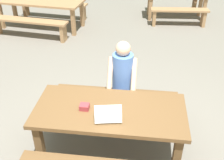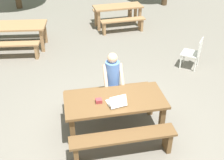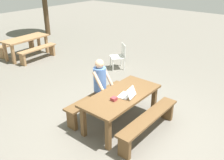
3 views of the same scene
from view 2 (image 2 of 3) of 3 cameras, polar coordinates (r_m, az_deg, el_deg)
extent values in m
plane|color=slate|center=(5.41, 0.56, -10.07)|extent=(30.00, 30.00, 0.00)
cube|color=brown|center=(4.98, 0.60, -4.18)|extent=(1.81, 0.84, 0.05)
cube|color=brown|center=(4.89, -8.09, -10.78)|extent=(0.09, 0.09, 0.66)
cube|color=brown|center=(5.15, 10.21, -8.35)|extent=(0.09, 0.09, 0.66)
cube|color=brown|center=(5.38, -8.60, -6.20)|extent=(0.09, 0.09, 0.66)
cube|color=brown|center=(5.62, 8.00, -4.24)|extent=(0.09, 0.09, 0.66)
cube|color=brown|center=(4.63, 2.32, -11.53)|extent=(1.78, 0.30, 0.05)
cube|color=brown|center=(4.72, -7.46, -14.77)|extent=(0.08, 0.24, 0.42)
cube|color=brown|center=(4.99, 11.34, -12.04)|extent=(0.08, 0.24, 0.42)
cube|color=brown|center=(5.66, -0.80, -2.23)|extent=(1.78, 0.30, 0.05)
cube|color=brown|center=(5.74, -8.60, -4.97)|extent=(0.08, 0.24, 0.42)
cube|color=brown|center=(5.96, 6.72, -3.22)|extent=(0.08, 0.24, 0.42)
cube|color=white|center=(4.88, 0.68, -4.50)|extent=(0.33, 0.25, 0.02)
cube|color=white|center=(4.72, 1.34, -4.45)|extent=(0.31, 0.15, 0.19)
cube|color=#0F1933|center=(4.72, 1.31, -4.38)|extent=(0.29, 0.13, 0.17)
cube|color=#993338|center=(4.87, -2.74, -4.29)|extent=(0.11, 0.10, 0.07)
cylinder|color=#333847|center=(5.64, -0.44, -4.99)|extent=(0.10, 0.10, 0.46)
cylinder|color=#333847|center=(5.67, 1.35, -4.78)|extent=(0.10, 0.10, 0.46)
cube|color=#333847|center=(5.57, 0.28, -2.10)|extent=(0.28, 0.28, 0.12)
cylinder|color=#517AC6|center=(5.47, 0.10, 1.16)|extent=(0.28, 0.28, 0.55)
cylinder|color=#DBAD89|center=(5.35, -1.37, 0.78)|extent=(0.07, 0.32, 0.41)
cylinder|color=#DBAD89|center=(5.40, 1.98, 1.12)|extent=(0.07, 0.32, 0.41)
sphere|color=#DBAD89|center=(5.30, 0.11, 4.56)|extent=(0.20, 0.20, 0.20)
cube|color=white|center=(7.53, 15.89, 5.32)|extent=(0.62, 0.62, 0.02)
cube|color=white|center=(7.41, 17.71, 6.43)|extent=(0.28, 0.36, 0.41)
cylinder|color=white|center=(7.81, 14.63, 4.85)|extent=(0.04, 0.04, 0.39)
cylinder|color=white|center=(7.48, 13.93, 3.68)|extent=(0.04, 0.04, 0.39)
cylinder|color=white|center=(7.76, 17.34, 4.21)|extent=(0.04, 0.04, 0.39)
cylinder|color=white|center=(7.43, 16.75, 3.01)|extent=(0.04, 0.04, 0.39)
cube|color=#9E754C|center=(8.75, -20.75, 10.39)|extent=(2.28, 1.11, 0.05)
cube|color=#9E754C|center=(8.36, -14.20, 7.82)|extent=(0.10, 0.10, 0.67)
cube|color=#9E754C|center=(8.95, -13.62, 9.53)|extent=(0.10, 0.10, 0.67)
cube|color=#9E754C|center=(8.20, -21.59, 6.84)|extent=(2.00, 0.54, 0.05)
cube|color=#9E754C|center=(8.07, -15.24, 5.79)|extent=(0.11, 0.25, 0.42)
cube|color=#9E754C|center=(9.49, -19.43, 10.58)|extent=(2.00, 0.54, 0.05)
cube|color=#9E754C|center=(9.38, -13.88, 9.70)|extent=(0.11, 0.25, 0.42)
cube|color=#9E754C|center=(9.92, 1.22, 14.89)|extent=(1.72, 0.77, 0.05)
cube|color=#9E754C|center=(9.65, -2.73, 12.07)|extent=(0.10, 0.10, 0.68)
cube|color=#9E754C|center=(10.05, 5.72, 12.78)|extent=(0.10, 0.10, 0.68)
cube|color=#9E754C|center=(10.07, -3.33, 12.92)|extent=(0.10, 0.10, 0.68)
cube|color=#9E754C|center=(10.46, 4.84, 13.59)|extent=(0.10, 0.10, 0.68)
cube|color=#9E754C|center=(9.45, 2.25, 12.25)|extent=(1.53, 0.41, 0.05)
cube|color=#9E754C|center=(9.37, -1.68, 10.58)|extent=(0.10, 0.25, 0.41)
cube|color=#9E754C|center=(9.74, 5.99, 11.27)|extent=(0.10, 0.25, 0.41)
cube|color=#9E754C|center=(10.56, 0.24, 14.41)|extent=(1.53, 0.41, 0.05)
cube|color=#9E754C|center=(10.48, -3.30, 12.91)|extent=(0.10, 0.25, 0.41)
cube|color=#9E754C|center=(10.81, 3.69, 13.50)|extent=(0.10, 0.25, 0.41)
camera|label=1|loc=(2.00, 26.19, 2.79)|focal=44.19mm
camera|label=3|loc=(3.06, -73.37, -1.35)|focal=39.46mm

